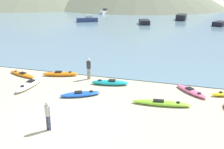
# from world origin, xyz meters

# --- Properties ---
(ground_plane) EXTENTS (400.00, 400.00, 0.00)m
(ground_plane) POSITION_xyz_m (0.00, 0.00, 0.00)
(ground_plane) COLOR #C6B793
(bay_water) EXTENTS (160.00, 70.00, 0.06)m
(bay_water) POSITION_xyz_m (0.00, 42.50, 0.03)
(bay_water) COLOR slate
(bay_water) RESTS_ON ground_plane
(kayak_on_sand_0) EXTENTS (2.96, 1.48, 0.37)m
(kayak_on_sand_0) POSITION_xyz_m (-4.18, 6.83, 0.17)
(kayak_on_sand_0) COLOR orange
(kayak_on_sand_0) RESTS_ON ground_plane
(kayak_on_sand_2) EXTENTS (2.63, 1.95, 0.31)m
(kayak_on_sand_2) POSITION_xyz_m (-0.93, 3.46, 0.13)
(kayak_on_sand_2) COLOR blue
(kayak_on_sand_2) RESTS_ON ground_plane
(kayak_on_sand_4) EXTENTS (2.41, 2.50, 0.30)m
(kayak_on_sand_4) POSITION_xyz_m (5.96, 6.19, 0.13)
(kayak_on_sand_4) COLOR #E5668C
(kayak_on_sand_4) RESTS_ON ground_plane
(kayak_on_sand_5) EXTENTS (3.58, 1.03, 0.31)m
(kayak_on_sand_5) POSITION_xyz_m (4.31, 3.62, 0.14)
(kayak_on_sand_5) COLOR #8CCC2D
(kayak_on_sand_5) RESTS_ON ground_plane
(kayak_on_sand_7) EXTENTS (2.83, 1.30, 0.36)m
(kayak_on_sand_7) POSITION_xyz_m (0.27, 6.09, 0.16)
(kayak_on_sand_7) COLOR teal
(kayak_on_sand_7) RESTS_ON ground_plane
(kayak_on_sand_8) EXTENTS (2.97, 1.51, 0.30)m
(kayak_on_sand_8) POSITION_xyz_m (-7.16, 5.93, 0.13)
(kayak_on_sand_8) COLOR orange
(kayak_on_sand_8) RESTS_ON ground_plane
(kayak_on_sand_9) EXTENTS (0.81, 3.19, 0.41)m
(kayak_on_sand_9) POSITION_xyz_m (-5.08, 3.96, 0.18)
(kayak_on_sand_9) COLOR white
(kayak_on_sand_9) RESTS_ON ground_plane
(person_near_foreground) EXTENTS (0.31, 0.22, 1.54)m
(person_near_foreground) POSITION_xyz_m (-0.66, -0.99, 0.88)
(person_near_foreground) COLOR #384260
(person_near_foreground) RESTS_ON ground_plane
(person_near_waterline) EXTENTS (0.34, 0.30, 1.66)m
(person_near_waterline) POSITION_xyz_m (-1.68, 6.79, 0.95)
(person_near_waterline) COLOR gray
(person_near_waterline) RESTS_ON ground_plane
(moored_boat_0) EXTENTS (2.88, 4.15, 0.86)m
(moored_boat_0) POSITION_xyz_m (-3.66, 40.28, 0.49)
(moored_boat_0) COLOR black
(moored_boat_0) RESTS_ON bay_water
(moored_boat_1) EXTENTS (3.02, 3.79, 0.82)m
(moored_boat_1) POSITION_xyz_m (10.29, 42.13, 0.47)
(moored_boat_1) COLOR black
(moored_boat_1) RESTS_ON bay_water
(moored_boat_2) EXTENTS (2.01, 3.83, 1.48)m
(moored_boat_2) POSITION_xyz_m (-18.12, 58.47, 0.58)
(moored_boat_2) COLOR white
(moored_boat_2) RESTS_ON bay_water
(moored_boat_3) EXTENTS (2.16, 4.86, 1.22)m
(moored_boat_3) POSITION_xyz_m (2.80, 50.05, 0.67)
(moored_boat_3) COLOR black
(moored_boat_3) RESTS_ON bay_water
(moored_boat_4) EXTENTS (4.48, 3.45, 1.38)m
(moored_boat_4) POSITION_xyz_m (-15.82, 40.63, 0.54)
(moored_boat_4) COLOR navy
(moored_boat_4) RESTS_ON bay_water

